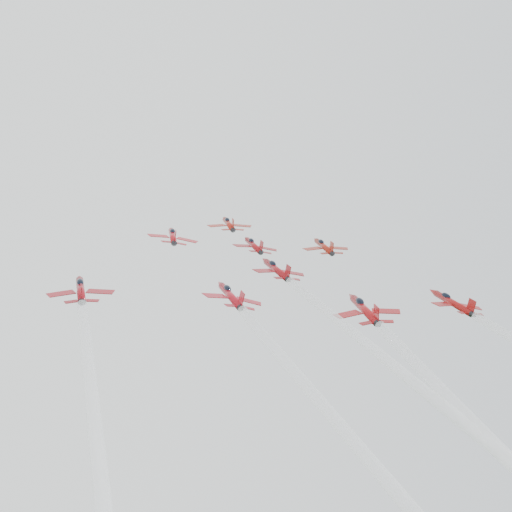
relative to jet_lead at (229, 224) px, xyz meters
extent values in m
cylinder|color=#A1190F|center=(0.00, -0.32, -0.26)|extent=(1.10, 9.24, 5.85)
cone|color=#A1190F|center=(0.00, 4.99, 2.72)|extent=(1.10, 2.45, 2.03)
cone|color=black|center=(0.00, -5.20, -3.00)|extent=(1.10, 1.58, 1.54)
ellipsoid|color=black|center=(0.00, 1.43, 1.30)|extent=(1.00, 2.35, 1.86)
cube|color=#A1190F|center=(-2.70, -0.99, -0.70)|extent=(4.11, 2.71, 0.97)
cube|color=#A1190F|center=(2.70, -0.99, -0.70)|extent=(4.11, 2.71, 0.97)
cube|color=#A1190F|center=(0.00, -4.74, -1.37)|extent=(0.12, 2.54, 2.62)
cube|color=#A1190F|center=(-1.40, -4.33, -2.51)|extent=(1.97, 1.34, 0.56)
cube|color=#A1190F|center=(1.40, -4.33, -2.51)|extent=(1.97, 1.34, 0.56)
cylinder|color=#B31118|center=(-13.86, -12.98, -7.38)|extent=(1.10, 9.26, 5.86)
cone|color=#B31118|center=(-13.86, -7.66, -4.39)|extent=(1.10, 2.46, 2.04)
cone|color=black|center=(-13.86, -17.86, -10.12)|extent=(1.10, 1.59, 1.55)
ellipsoid|color=black|center=(-13.86, -11.22, -5.81)|extent=(1.00, 2.36, 1.86)
cube|color=#B31118|center=(-16.56, -13.65, -7.81)|extent=(4.12, 2.71, 0.97)
cube|color=#B31118|center=(-11.16, -13.65, -7.81)|extent=(4.12, 2.71, 0.97)
cube|color=#B31118|center=(-13.86, -17.40, -8.49)|extent=(0.12, 2.55, 2.63)
cube|color=#B31118|center=(-15.26, -16.99, -9.63)|extent=(1.98, 1.35, 0.56)
cube|color=#B31118|center=(-12.46, -16.99, -9.63)|extent=(1.98, 1.35, 0.56)
cylinder|color=maroon|center=(1.30, -15.22, -8.64)|extent=(1.02, 8.56, 5.42)
cone|color=maroon|center=(1.30, -10.30, -5.87)|extent=(1.02, 2.27, 1.88)
cone|color=black|center=(1.30, -19.73, -11.17)|extent=(1.02, 1.47, 1.43)
ellipsoid|color=black|center=(1.30, -13.59, -7.19)|extent=(0.92, 2.18, 1.72)
cube|color=maroon|center=(-1.20, -15.84, -9.04)|extent=(3.81, 2.51, 0.90)
cube|color=maroon|center=(3.79, -15.84, -9.04)|extent=(3.81, 2.51, 0.90)
cube|color=maroon|center=(1.30, -19.31, -9.66)|extent=(0.11, 2.36, 2.43)
cube|color=maroon|center=(0.00, -18.93, -10.72)|extent=(1.83, 1.24, 0.52)
cube|color=maroon|center=(2.59, -18.93, -10.72)|extent=(1.83, 1.24, 0.52)
cylinder|color=maroon|center=(16.68, -12.37, -7.03)|extent=(1.08, 9.12, 5.78)
cone|color=maroon|center=(16.68, -7.13, -4.09)|extent=(1.08, 2.42, 2.01)
cone|color=black|center=(16.68, -17.18, -9.74)|extent=(1.08, 1.56, 1.52)
ellipsoid|color=black|center=(16.68, -10.63, -5.49)|extent=(0.99, 2.33, 1.84)
cube|color=maroon|center=(14.02, -13.03, -7.46)|extent=(4.06, 2.67, 0.96)
cube|color=maroon|center=(19.35, -13.03, -7.46)|extent=(4.06, 2.67, 0.96)
cube|color=maroon|center=(16.68, -16.73, -8.13)|extent=(0.12, 2.51, 2.59)
cube|color=maroon|center=(15.30, -16.32, -9.26)|extent=(1.95, 1.33, 0.55)
cube|color=maroon|center=(18.06, -16.32, -9.26)|extent=(1.95, 1.33, 0.55)
cylinder|color=maroon|center=(1.42, -28.97, -16.37)|extent=(1.08, 9.08, 5.75)
cone|color=maroon|center=(1.42, -23.75, -13.43)|extent=(1.08, 2.41, 2.00)
cone|color=black|center=(1.42, -33.76, -19.06)|extent=(1.08, 1.55, 1.52)
ellipsoid|color=black|center=(1.42, -27.24, -14.83)|extent=(0.98, 2.31, 1.83)
cube|color=maroon|center=(-1.22, -29.63, -16.79)|extent=(4.04, 2.66, 0.95)
cube|color=maroon|center=(4.07, -29.63, -16.79)|extent=(4.04, 2.66, 0.95)
cube|color=maroon|center=(1.42, -33.31, -17.45)|extent=(0.12, 2.50, 2.58)
cube|color=maroon|center=(0.05, -32.90, -18.58)|extent=(1.94, 1.32, 0.55)
cube|color=maroon|center=(2.80, -32.90, -18.58)|extent=(1.94, 1.32, 0.55)
cylinder|color=white|center=(1.42, -72.58, -40.88)|extent=(1.37, 77.62, 44.45)
cylinder|color=maroon|center=(-30.92, -43.10, -24.31)|extent=(1.04, 8.78, 5.56)
cone|color=maroon|center=(-30.92, -38.06, -21.47)|extent=(1.04, 2.33, 1.93)
cone|color=black|center=(-30.92, -47.73, -26.91)|extent=(1.04, 1.50, 1.47)
ellipsoid|color=black|center=(-30.92, -41.43, -22.83)|extent=(0.95, 2.24, 1.77)
cube|color=maroon|center=(-33.48, -43.74, -24.72)|extent=(3.90, 2.57, 0.92)
cube|color=maroon|center=(-28.36, -43.74, -24.72)|extent=(3.90, 2.57, 0.92)
cube|color=maroon|center=(-30.92, -47.30, -25.36)|extent=(0.11, 2.42, 2.49)
cube|color=maroon|center=(-32.25, -46.90, -26.45)|extent=(1.87, 1.28, 0.53)
cube|color=maroon|center=(-29.60, -46.90, -26.45)|extent=(1.87, 1.28, 0.53)
cylinder|color=white|center=(-30.92, -85.27, -48.01)|extent=(1.33, 75.07, 42.99)
cylinder|color=#A70F1B|center=(-9.83, -42.34, -23.88)|extent=(1.06, 8.88, 5.62)
cone|color=#A70F1B|center=(-9.83, -37.24, -21.01)|extent=(1.06, 2.36, 1.95)
cone|color=black|center=(-9.83, -47.03, -26.52)|extent=(1.06, 1.52, 1.48)
ellipsoid|color=black|center=(-9.83, -40.65, -22.38)|extent=(0.96, 2.26, 1.79)
cube|color=#A70F1B|center=(-12.42, -42.99, -24.30)|extent=(3.95, 2.60, 0.93)
cube|color=#A70F1B|center=(-7.24, -42.99, -24.30)|extent=(3.95, 2.60, 0.93)
cube|color=#A70F1B|center=(-9.83, -46.59, -24.95)|extent=(0.12, 2.45, 2.52)
cube|color=#A70F1B|center=(-11.18, -46.19, -26.05)|extent=(1.89, 1.29, 0.54)
cube|color=#A70F1B|center=(-8.49, -46.19, -26.05)|extent=(1.89, 1.29, 0.54)
cylinder|color=white|center=(-9.83, -85.01, -47.87)|extent=(1.34, 75.95, 43.49)
cylinder|color=#9C0E12|center=(9.88, -45.16, -25.47)|extent=(1.18, 9.96, 6.31)
cone|color=#9C0E12|center=(9.88, -39.44, -22.25)|extent=(1.18, 2.64, 2.19)
cone|color=black|center=(9.88, -50.41, -28.42)|extent=(1.18, 1.71, 1.66)
ellipsoid|color=black|center=(9.88, -43.27, -23.79)|extent=(1.08, 2.54, 2.00)
cube|color=#9C0E12|center=(6.97, -45.88, -25.94)|extent=(4.43, 2.92, 1.04)
cube|color=#9C0E12|center=(12.78, -45.88, -25.94)|extent=(4.43, 2.92, 1.04)
cube|color=#9C0E12|center=(9.88, -49.92, -26.66)|extent=(0.13, 2.74, 2.83)
cube|color=#9C0E12|center=(8.37, -49.48, -27.89)|extent=(2.12, 1.45, 0.60)
cube|color=#9C0E12|center=(11.39, -49.48, -27.89)|extent=(2.12, 1.45, 0.60)
cylinder|color=maroon|center=(27.73, -40.19, -22.67)|extent=(1.08, 9.06, 5.74)
cone|color=maroon|center=(27.73, -34.99, -19.75)|extent=(1.08, 2.41, 1.99)
cone|color=black|center=(27.73, -44.97, -25.36)|extent=(1.08, 1.55, 1.51)
ellipsoid|color=black|center=(27.73, -38.47, -21.14)|extent=(0.98, 2.31, 1.82)
cube|color=maroon|center=(25.09, -40.85, -23.10)|extent=(4.03, 2.66, 0.95)
cube|color=maroon|center=(30.37, -40.85, -23.10)|extent=(4.03, 2.66, 0.95)
cube|color=maroon|center=(27.73, -44.52, -23.76)|extent=(0.12, 2.50, 2.57)
cube|color=maroon|center=(26.36, -44.12, -24.88)|extent=(1.93, 1.32, 0.55)
cube|color=maroon|center=(29.10, -44.12, -24.88)|extent=(1.93, 1.32, 0.55)
camera|label=1|loc=(-34.05, -140.44, -43.09)|focal=50.00mm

